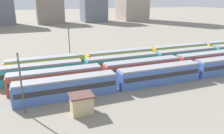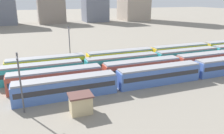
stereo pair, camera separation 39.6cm
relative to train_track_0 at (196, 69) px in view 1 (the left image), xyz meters
name	(u,v)px [view 1 (the left image)]	position (x,y,z in m)	size (l,w,h in m)	color
ground_plane	(47,84)	(-31.06, 7.80, -1.90)	(600.00, 600.00, 0.00)	gray
train_track_0	(196,69)	(0.00, 0.00, 0.00)	(74.70, 3.06, 3.75)	#4C70BC
train_track_2	(213,53)	(15.15, 10.40, 0.00)	(112.50, 3.06, 3.75)	teal
train_track_3	(205,48)	(16.95, 15.60, 0.00)	(112.50, 3.06, 3.75)	yellow
catenary_pole_0	(21,81)	(-35.45, -3.20, 3.40)	(0.24, 3.20, 9.53)	#4C4C51
catenary_pole_1	(69,44)	(-24.13, 18.57, 3.80)	(0.24, 3.20, 10.31)	#4C4C51
signal_hut	(82,103)	(-27.27, -6.24, -0.35)	(3.60, 3.00, 3.04)	#C6B284
distant_building_2	(49,5)	(-17.21, 123.05, 9.98)	(17.48, 15.96, 23.77)	gray
distant_building_3	(93,0)	(13.83, 123.05, 13.41)	(16.74, 15.81, 30.64)	slate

